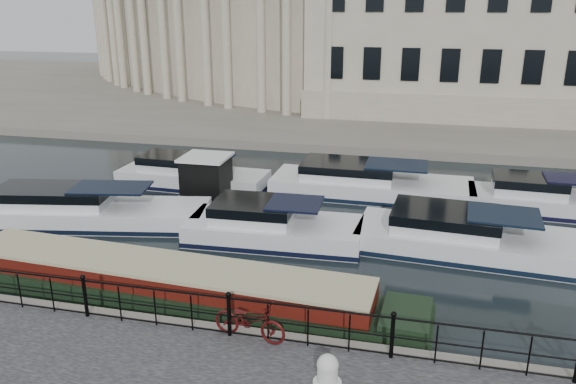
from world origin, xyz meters
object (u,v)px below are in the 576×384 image
Objects in this scene: mooring_bollard at (328,370)px; narrowboat at (162,288)px; bicycle at (250,321)px; harbour_hut at (207,181)px.

narrowboat is at bearing 147.99° from mooring_bollard.
narrowboat is (-3.43, 2.20, -0.69)m from bicycle.
mooring_bollard reaches higher than narrowboat.
harbour_hut reaches higher than bicycle.
bicycle is 2.53m from mooring_bollard.
narrowboat is at bearing 66.18° from bicycle.
harbour_hut is (-1.91, 8.67, 0.59)m from narrowboat.
harbour_hut reaches higher than mooring_bollard.
mooring_bollard is at bearing -111.98° from bicycle.
bicycle is at bearing -64.33° from harbour_hut.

